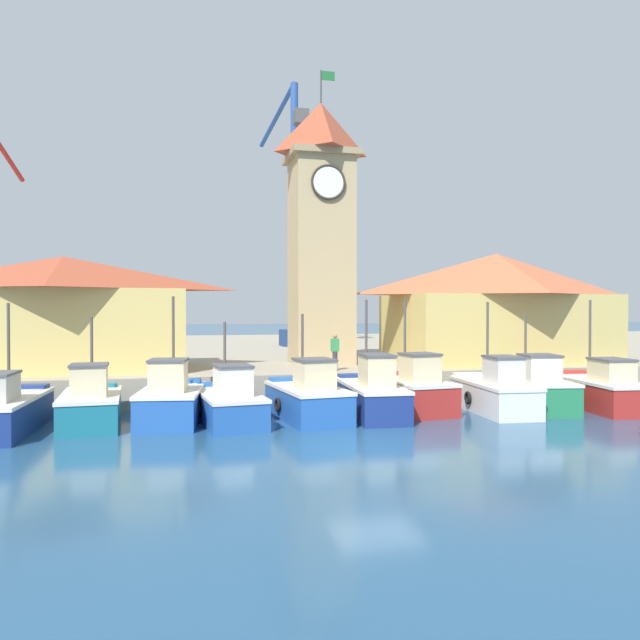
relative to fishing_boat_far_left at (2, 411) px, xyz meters
The scene contains 17 objects.
ground_plane 12.08m from the fishing_boat_far_left, 23.58° to the right, with size 300.00×300.00×0.00m, color navy.
quay_wharf 25.85m from the fishing_boat_far_left, 64.70° to the left, with size 120.00×40.00×1.28m, color #9E937F.
fishing_boat_far_left is the anchor object (origin of this frame).
fishing_boat_left_outer 2.69m from the fishing_boat_far_left, 11.48° to the left, with size 2.17×4.31×3.72m.
fishing_boat_left_inner 5.34m from the fishing_boat_far_left, ahead, with size 2.58×4.54×4.45m.
fishing_boat_mid_left 7.26m from the fishing_boat_far_left, ahead, with size 2.44×4.90×3.53m.
fishing_boat_center 10.10m from the fishing_boat_far_left, ahead, with size 2.54×4.73×3.81m.
fishing_boat_mid_right 12.57m from the fishing_boat_far_left, ahead, with size 2.06×5.28×4.35m.
fishing_boat_right_inner 14.43m from the fishing_boat_far_left, ahead, with size 2.44×4.42×4.42m.
fishing_boat_right_outer 17.47m from the fishing_boat_far_left, ahead, with size 2.15×4.89×4.28m.
fishing_boat_far_right 19.33m from the fishing_boat_far_left, ahead, with size 2.84×4.97×3.74m.
fishing_boat_end_right 21.97m from the fishing_boat_far_left, ahead, with size 2.47×5.28×4.36m.
clock_tower 16.76m from the fishing_boat_far_left, 33.57° to the left, with size 3.36×3.36×14.52m.
warehouse_left 8.25m from the fishing_boat_far_left, 85.19° to the left, with size 10.90×6.09×5.04m.
warehouse_right 23.08m from the fishing_boat_far_left, 18.88° to the left, with size 10.90×6.89×5.56m.
port_crane_far 28.42m from the fishing_boat_far_left, 59.09° to the left, with size 2.58×9.36×19.36m.
dock_worker_near_tower 13.21m from the fishing_boat_far_left, 20.69° to the left, with size 0.34×0.22×1.62m.
Camera 1 is at (-5.63, -17.01, 3.99)m, focal length 35.00 mm.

